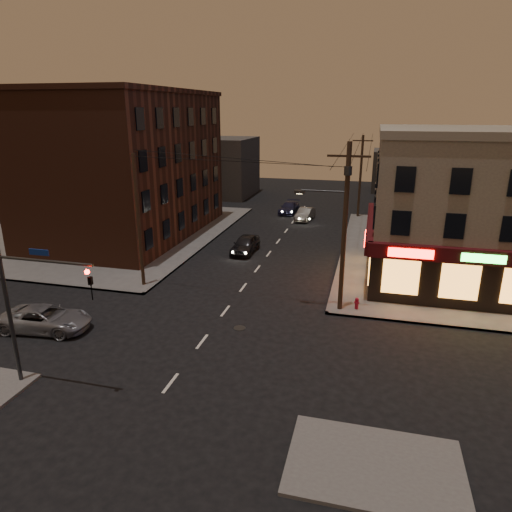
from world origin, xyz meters
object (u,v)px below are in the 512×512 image
(suv_cross, at_px, (45,319))
(sedan_near, at_px, (245,244))
(sedan_far, at_px, (289,208))
(fire_hydrant, at_px, (357,303))
(sedan_mid, at_px, (305,214))

(suv_cross, xyz_separation_m, sedan_near, (6.89, 16.76, 0.05))
(sedan_near, xyz_separation_m, sedan_far, (0.82, 16.40, -0.09))
(suv_cross, bearing_deg, fire_hydrant, -73.53)
(suv_cross, height_order, sedan_near, sedan_near)
(sedan_near, bearing_deg, fire_hydrant, -43.30)
(sedan_near, relative_size, sedan_far, 0.97)
(suv_cross, distance_m, sedan_near, 18.12)
(suv_cross, height_order, sedan_far, suv_cross)
(sedan_near, relative_size, fire_hydrant, 5.94)
(suv_cross, distance_m, fire_hydrant, 18.09)
(sedan_mid, bearing_deg, sedan_near, -96.93)
(sedan_far, xyz_separation_m, fire_hydrant, (9.02, -26.26, -0.10))
(sedan_near, height_order, sedan_mid, sedan_near)
(sedan_far, bearing_deg, sedan_mid, -49.13)
(sedan_mid, relative_size, fire_hydrant, 5.59)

